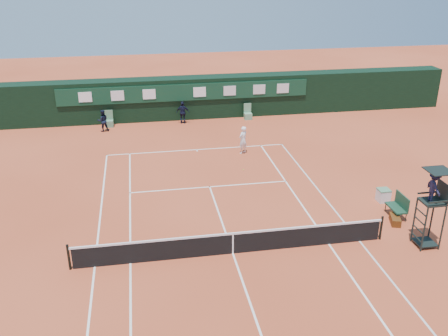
# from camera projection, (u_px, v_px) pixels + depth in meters

# --- Properties ---
(ground) EXTENTS (90.00, 90.00, 0.00)m
(ground) POSITION_uv_depth(u_px,v_px,m) (233.00, 253.00, 20.31)
(ground) COLOR #C9522F
(ground) RESTS_ON ground
(court_lines) EXTENTS (11.05, 23.85, 0.01)m
(court_lines) POSITION_uv_depth(u_px,v_px,m) (233.00, 253.00, 20.30)
(court_lines) COLOR white
(court_lines) RESTS_ON ground
(tennis_net) EXTENTS (12.90, 0.10, 1.10)m
(tennis_net) POSITION_uv_depth(u_px,v_px,m) (233.00, 243.00, 20.11)
(tennis_net) COLOR black
(tennis_net) RESTS_ON ground
(back_wall) EXTENTS (40.00, 1.65, 3.00)m
(back_wall) POSITION_uv_depth(u_px,v_px,m) (185.00, 98.00, 36.67)
(back_wall) COLOR black
(back_wall) RESTS_ON ground
(linesman_chair_left) EXTENTS (0.55, 0.50, 1.15)m
(linesman_chair_left) POSITION_uv_depth(u_px,v_px,m) (109.00, 122.00, 35.13)
(linesman_chair_left) COLOR #5C8D68
(linesman_chair_left) RESTS_ON ground
(linesman_chair_right) EXTENTS (0.55, 0.50, 1.15)m
(linesman_chair_right) POSITION_uv_depth(u_px,v_px,m) (248.00, 115.00, 36.72)
(linesman_chair_right) COLOR #639872
(linesman_chair_right) RESTS_ON ground
(umpire_chair) EXTENTS (0.96, 0.95, 3.42)m
(umpire_chair) POSITION_uv_depth(u_px,v_px,m) (434.00, 192.00, 19.91)
(umpire_chair) COLOR black
(umpire_chair) RESTS_ON ground
(player_bench) EXTENTS (0.55, 1.20, 1.10)m
(player_bench) POSITION_uv_depth(u_px,v_px,m) (399.00, 205.00, 22.94)
(player_bench) COLOR #183C28
(player_bench) RESTS_ON ground
(tennis_bag) EXTENTS (0.65, 0.97, 0.34)m
(tennis_bag) POSITION_uv_depth(u_px,v_px,m) (395.00, 220.00, 22.53)
(tennis_bag) COLOR black
(tennis_bag) RESTS_ON ground
(cooler) EXTENTS (0.57, 0.57, 0.65)m
(cooler) POSITION_uv_depth(u_px,v_px,m) (383.00, 195.00, 24.48)
(cooler) COLOR silver
(cooler) RESTS_ON ground
(tennis_ball) EXTENTS (0.06, 0.06, 0.06)m
(tennis_ball) POSITION_uv_depth(u_px,v_px,m) (243.00, 170.00, 28.11)
(tennis_ball) COLOR #E0F037
(tennis_ball) RESTS_ON ground
(player) EXTENTS (0.74, 0.70, 1.71)m
(player) POSITION_uv_depth(u_px,v_px,m) (243.00, 140.00, 30.21)
(player) COLOR white
(player) RESTS_ON ground
(ball_kid_left) EXTENTS (0.84, 0.72, 1.52)m
(ball_kid_left) POSITION_uv_depth(u_px,v_px,m) (103.00, 121.00, 34.02)
(ball_kid_left) COLOR black
(ball_kid_left) RESTS_ON ground
(ball_kid_right) EXTENTS (0.99, 0.52, 1.61)m
(ball_kid_right) POSITION_uv_depth(u_px,v_px,m) (183.00, 112.00, 35.62)
(ball_kid_right) COLOR black
(ball_kid_right) RESTS_ON ground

